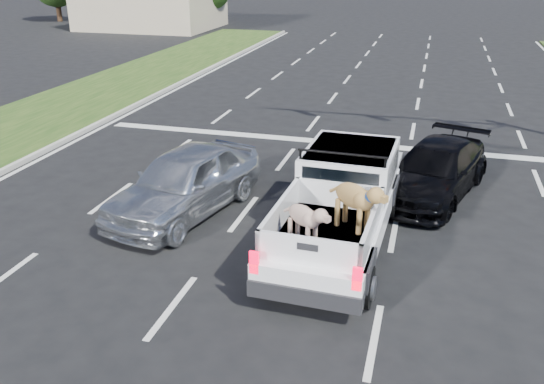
% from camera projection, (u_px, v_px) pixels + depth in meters
% --- Properties ---
extents(ground, '(160.00, 160.00, 0.00)m').
position_uv_depth(ground, '(269.00, 323.00, 9.59)').
color(ground, black).
rests_on(ground, ground).
extents(road_markings, '(17.75, 60.00, 0.01)m').
position_uv_depth(road_markings, '(336.00, 182.00, 15.41)').
color(road_markings, silver).
rests_on(road_markings, ground).
extents(curb_left, '(0.15, 60.00, 0.14)m').
position_uv_depth(curb_left, '(32.00, 157.00, 17.14)').
color(curb_left, '#A7A499').
rests_on(curb_left, ground).
extents(pickup_truck, '(2.20, 5.48, 2.03)m').
position_uv_depth(pickup_truck, '(340.00, 203.00, 11.83)').
color(pickup_truck, black).
rests_on(pickup_truck, ground).
extents(silver_sedan, '(2.81, 4.87, 1.56)m').
position_uv_depth(silver_sedan, '(185.00, 181.00, 13.37)').
color(silver_sedan, silver).
rests_on(silver_sedan, ground).
extents(black_coupe, '(3.08, 4.85, 1.31)m').
position_uv_depth(black_coupe, '(435.00, 170.00, 14.40)').
color(black_coupe, black).
rests_on(black_coupe, ground).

